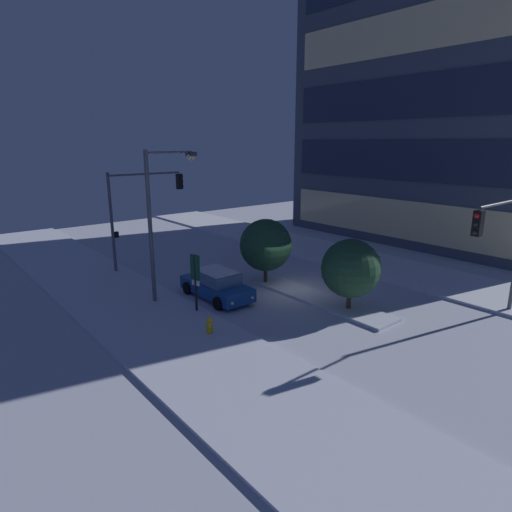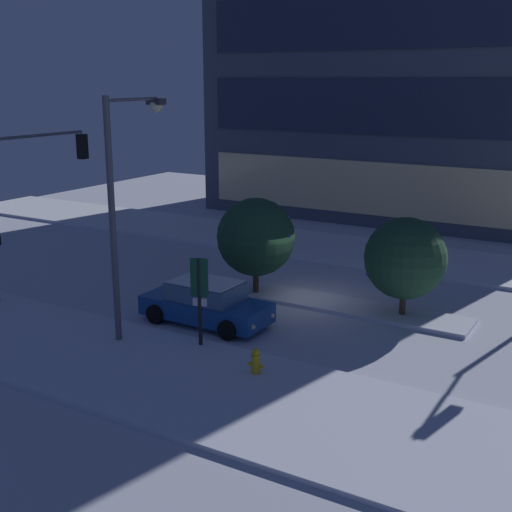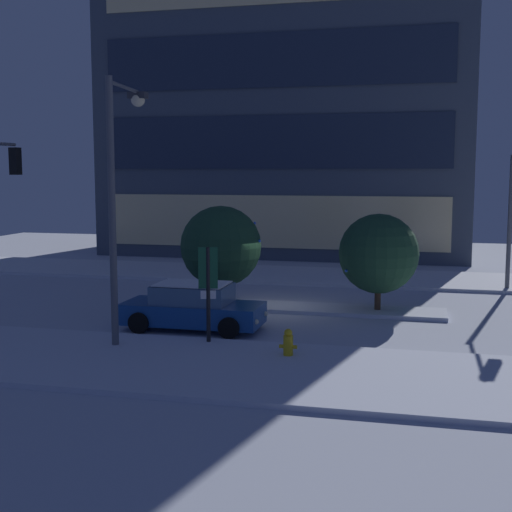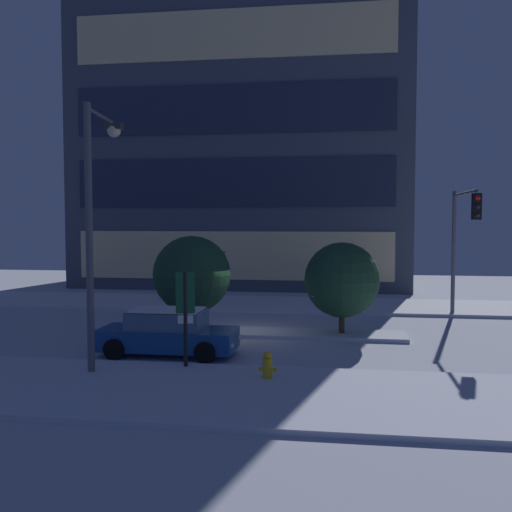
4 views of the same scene
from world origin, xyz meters
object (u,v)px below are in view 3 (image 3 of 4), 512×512
Objects in this scene: car_near at (193,307)px; decorated_tree_left_of_median at (221,246)px; fire_hydrant at (288,345)px; decorated_tree_median at (379,254)px; parking_info_sign at (208,284)px; street_lamp_arched at (121,173)px.

decorated_tree_left_of_median is at bearing 91.74° from car_near.
decorated_tree_left_of_median reaches higher than fire_hydrant.
car_near is 5.29× the size of fire_hydrant.
decorated_tree_median is 5.66m from decorated_tree_left_of_median.
parking_info_sign reaches higher than fire_hydrant.
car_near is at bearing -40.83° from street_lamp_arched.
decorated_tree_left_of_median is at bearing -175.50° from decorated_tree_median.
street_lamp_arched reaches higher than decorated_tree_left_of_median.
decorated_tree_median reaches higher than car_near.
fire_hydrant is at bearing -104.93° from street_lamp_arched.
car_near is 1.20× the size of decorated_tree_left_of_median.
decorated_tree_median reaches higher than parking_info_sign.
street_lamp_arched is 2.14× the size of decorated_tree_median.
fire_hydrant is 3.02m from parking_info_sign.
decorated_tree_left_of_median reaches higher than parking_info_sign.
car_near is 0.60× the size of street_lamp_arched.
car_near is at bearing 13.73° from parking_info_sign.
fire_hydrant is (3.63, -2.85, -0.30)m from car_near.
car_near is at bearing -88.68° from decorated_tree_left_of_median.
decorated_tree_left_of_median is (-0.08, 3.45, 1.58)m from car_near.
street_lamp_arched reaches higher than parking_info_sign.
decorated_tree_left_of_median is (-1.20, 5.38, 0.47)m from parking_info_sign.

